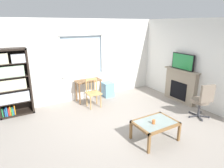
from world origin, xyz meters
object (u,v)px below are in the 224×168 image
object	(u,v)px
fireplace	(180,85)
coffee_table	(155,124)
plastic_drawer_unit	(108,89)
sippy_cup	(154,122)
tv	(183,62)
office_chair	(203,99)
bookshelf	(12,81)
desk_under_window	(88,84)
wooden_chair	(93,93)

from	to	relation	value
fireplace	coffee_table	distance (m)	2.67
plastic_drawer_unit	sippy_cup	world-z (taller)	sippy_cup
tv	coffee_table	size ratio (longest dim) A/B	0.90
plastic_drawer_unit	fireplace	world-z (taller)	fireplace
sippy_cup	office_chair	bearing A→B (deg)	5.54
bookshelf	desk_under_window	xyz separation A→B (m)	(2.22, -0.11, -0.40)
wooden_chair	office_chair	xyz separation A→B (m)	(2.23, -2.24, 0.09)
desk_under_window	office_chair	world-z (taller)	office_chair
wooden_chair	fireplace	world-z (taller)	fireplace
bookshelf	wooden_chair	bearing A→B (deg)	-15.99
plastic_drawer_unit	sippy_cup	xyz separation A→B (m)	(-0.53, -2.99, 0.24)
desk_under_window	plastic_drawer_unit	xyz separation A→B (m)	(0.77, 0.05, -0.33)
fireplace	office_chair	bearing A→B (deg)	-112.16
plastic_drawer_unit	fireplace	distance (m)	2.50
wooden_chair	fireplace	distance (m)	2.91
bookshelf	desk_under_window	size ratio (longest dim) A/B	2.21
plastic_drawer_unit	coffee_table	bearing A→B (deg)	-98.39
wooden_chair	coffee_table	xyz separation A→B (m)	(0.40, -2.39, -0.08)
bookshelf	desk_under_window	bearing A→B (deg)	-2.71
wooden_chair	fireplace	xyz separation A→B (m)	(2.71, -1.07, 0.09)
fireplace	tv	size ratio (longest dim) A/B	1.53
bookshelf	plastic_drawer_unit	distance (m)	3.08
bookshelf	office_chair	size ratio (longest dim) A/B	1.90
fireplace	tv	bearing A→B (deg)	-180.00
coffee_table	sippy_cup	size ratio (longest dim) A/B	10.26
fireplace	office_chair	size ratio (longest dim) A/B	1.27
wooden_chair	plastic_drawer_unit	world-z (taller)	wooden_chair
plastic_drawer_unit	tv	distance (m)	2.71
wooden_chair	plastic_drawer_unit	xyz separation A→B (m)	(0.83, 0.56, -0.21)
office_chair	sippy_cup	bearing A→B (deg)	-174.46
plastic_drawer_unit	coffee_table	world-z (taller)	plastic_drawer_unit
coffee_table	bookshelf	bearing A→B (deg)	130.41
coffee_table	plastic_drawer_unit	bearing A→B (deg)	81.61
wooden_chair	sippy_cup	size ratio (longest dim) A/B	10.00
coffee_table	sippy_cup	world-z (taller)	sippy_cup
wooden_chair	coffee_table	world-z (taller)	wooden_chair
office_chair	sippy_cup	world-z (taller)	office_chair
desk_under_window	tv	size ratio (longest dim) A/B	1.03
wooden_chair	desk_under_window	bearing A→B (deg)	82.83
desk_under_window	plastic_drawer_unit	size ratio (longest dim) A/B	1.67
desk_under_window	sippy_cup	xyz separation A→B (m)	(0.24, -2.94, -0.10)
fireplace	sippy_cup	bearing A→B (deg)	-150.55
bookshelf	sippy_cup	bearing A→B (deg)	-50.96
bookshelf	fireplace	xyz separation A→B (m)	(4.87, -1.69, -0.44)
coffee_table	desk_under_window	bearing A→B (deg)	96.55
desk_under_window	coffee_table	bearing A→B (deg)	-83.45
bookshelf	tv	world-z (taller)	bookshelf
office_chair	coffee_table	bearing A→B (deg)	-175.35
bookshelf	tv	distance (m)	5.15
bookshelf	office_chair	bearing A→B (deg)	-33.02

